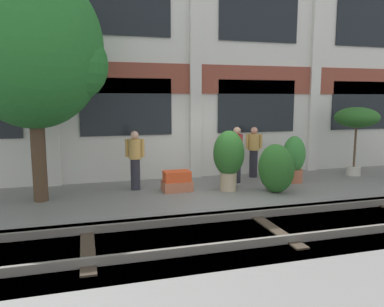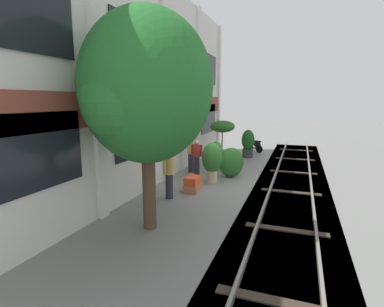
# 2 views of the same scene
# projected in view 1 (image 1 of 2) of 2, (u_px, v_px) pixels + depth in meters

# --- Properties ---
(ground_plane) EXTENTS (80.00, 80.00, 0.00)m
(ground_plane) POSITION_uv_depth(u_px,v_px,m) (222.00, 196.00, 9.72)
(ground_plane) COLOR slate
(apartment_facade) EXTENTS (17.36, 0.64, 8.04)m
(apartment_facade) POSITION_uv_depth(u_px,v_px,m) (193.00, 50.00, 11.70)
(apartment_facade) COLOR silver
(apartment_facade) RESTS_ON ground
(rail_tracks) EXTENTS (25.00, 2.80, 0.43)m
(rail_tracks) POSITION_uv_depth(u_px,v_px,m) (270.00, 236.00, 7.23)
(rail_tracks) COLOR #5B5449
(rail_tracks) RESTS_ON ground
(broadleaf_tree) EXTENTS (3.43, 3.27, 5.56)m
(broadleaf_tree) POSITION_uv_depth(u_px,v_px,m) (33.00, 52.00, 8.72)
(broadleaf_tree) COLOR #4C3826
(broadleaf_tree) RESTS_ON ground
(potted_plant_low_pan) EXTENTS (1.39, 1.39, 2.23)m
(potted_plant_low_pan) POSITION_uv_depth(u_px,v_px,m) (357.00, 120.00, 12.04)
(potted_plant_low_pan) COLOR beige
(potted_plant_low_pan) RESTS_ON ground
(potted_plant_square_trough) EXTENTS (0.81, 0.53, 0.55)m
(potted_plant_square_trough) POSITION_uv_depth(u_px,v_px,m) (177.00, 181.00, 10.19)
(potted_plant_square_trough) COLOR #B76647
(potted_plant_square_trough) RESTS_ON ground
(potted_plant_fluted_column) EXTENTS (0.84, 0.84, 1.65)m
(potted_plant_fluted_column) POSITION_uv_depth(u_px,v_px,m) (229.00, 156.00, 10.13)
(potted_plant_fluted_column) COLOR tan
(potted_plant_fluted_column) RESTS_ON ground
(potted_plant_ribbed_drum) EXTENTS (0.66, 0.66, 1.39)m
(potted_plant_ribbed_drum) POSITION_uv_depth(u_px,v_px,m) (294.00, 158.00, 11.21)
(potted_plant_ribbed_drum) COLOR #B76647
(potted_plant_ribbed_drum) RESTS_ON ground
(resident_by_doorway) EXTENTS (0.51, 0.34, 1.63)m
(resident_by_doorway) POSITION_uv_depth(u_px,v_px,m) (135.00, 158.00, 10.25)
(resident_by_doorway) COLOR #282833
(resident_by_doorway) RESTS_ON ground
(resident_watching_tracks) EXTENTS (0.52, 0.34, 1.61)m
(resident_watching_tracks) POSITION_uv_depth(u_px,v_px,m) (254.00, 150.00, 11.91)
(resident_watching_tracks) COLOR #282833
(resident_watching_tracks) RESTS_ON ground
(resident_near_plants) EXTENTS (0.34, 0.53, 1.67)m
(resident_near_plants) POSITION_uv_depth(u_px,v_px,m) (237.00, 153.00, 11.13)
(resident_near_plants) COLOR #282833
(resident_near_plants) RESTS_ON ground
(topiary_hedge) EXTENTS (1.04, 1.27, 1.30)m
(topiary_hedge) POSITION_uv_depth(u_px,v_px,m) (276.00, 168.00, 9.97)
(topiary_hedge) COLOR #286023
(topiary_hedge) RESTS_ON ground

